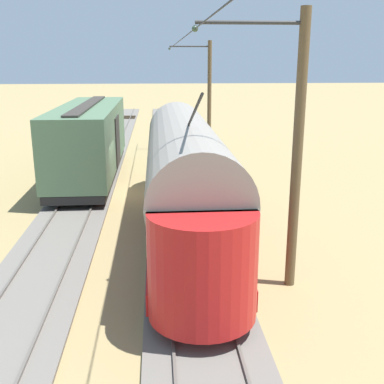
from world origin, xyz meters
name	(u,v)px	position (x,y,z in m)	size (l,w,h in m)	color
ground_plane	(131,194)	(0.00, 0.00, 0.00)	(220.00, 220.00, 0.00)	#937F51
track_streetcar_siding	(178,190)	(-2.28, -0.31, 0.05)	(2.80, 80.00, 0.18)	#666059
track_adjacent_siding	(84,192)	(2.28, -0.31, 0.05)	(2.80, 80.00, 0.18)	#666059
vintage_streetcar	(185,175)	(-2.28, 5.47, 2.25)	(2.65, 15.57, 5.39)	red
boxcar_adjacent	(90,139)	(2.27, -3.24, 2.16)	(2.96, 11.99, 3.85)	#4C6B4C
catenary_pole_foreground	(208,94)	(-4.94, -11.25, 3.93)	(2.97, 0.28, 7.52)	brown
catenary_pole_mid_near	(295,150)	(-4.94, 9.79, 3.93)	(2.97, 0.28, 7.52)	brown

